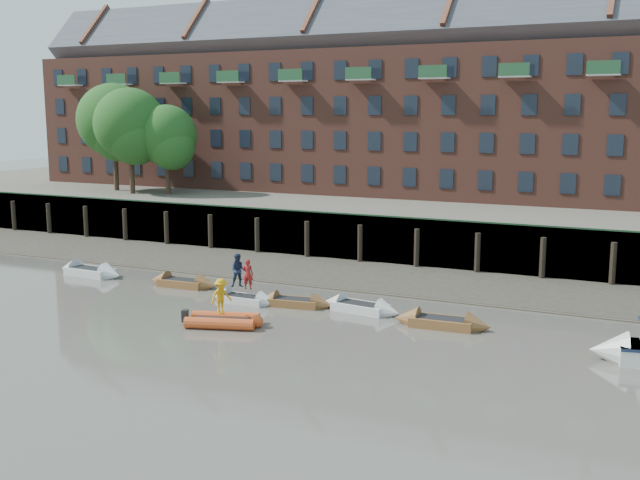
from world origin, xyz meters
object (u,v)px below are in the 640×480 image
Objects in this scene: rowboat_3 at (244,299)px; person_rib_crew at (221,296)px; rowboat_6 at (442,322)px; person_rower_a at (248,274)px; rib_tender at (226,320)px; person_rower_b at (239,271)px; rowboat_5 at (360,307)px; rowboat_2 at (183,283)px; rowboat_0 at (90,272)px; rowboat_4 at (295,302)px.

person_rib_crew is (1.30, -4.23, 1.25)m from rowboat_3.
person_rower_a is at bearing 176.53° from rowboat_6.
person_rib_crew is at bearing -175.92° from rib_tender.
rib_tender is 4.99m from person_rower_b.
rowboat_5 is at bearing 9.86° from rowboat_3.
rowboat_2 is at bearing 170.55° from rowboat_6.
person_rower_a is at bearing -163.72° from rowboat_5.
person_rower_a is at bearing -4.44° from rowboat_0.
person_rower_b reaches higher than rowboat_0.
rowboat_2 is 2.75× the size of person_rower_a.
rowboat_5 is 7.07m from rib_tender.
person_rower_a is (0.23, 0.06, 1.38)m from rowboat_3.
person_rower_b is at bearing 96.39° from rib_tender.
person_rower_b is at bearing 45.91° from person_rib_crew.
rowboat_2 is 8.05m from rowboat_4.
rowboat_3 is at bearing 92.36° from rib_tender.
rowboat_4 is 5.16m from person_rib_crew.
rowboat_2 is at bearing 121.24° from rib_tender.
rowboat_4 is 0.91× the size of rowboat_6.
rowboat_3 is at bearing 41.69° from person_rib_crew.
rowboat_5 reaches higher than rowboat_4.
rowboat_6 reaches higher than rowboat_2.
rowboat_2 is 1.12× the size of rowboat_3.
rowboat_6 is at bearing -0.93° from rowboat_0.
rowboat_6 is at bearing 1.16° from rowboat_3.
rowboat_2 is 1.05× the size of rowboat_4.
rowboat_6 is 10.31m from rib_tender.
rowboat_5 is 1.22× the size of rib_tender.
rowboat_2 reaches higher than rowboat_3.
rowboat_3 is (5.19, -1.73, -0.02)m from rowboat_2.
rowboat_0 is at bearing 167.85° from rowboat_4.
rowboat_6 is (23.09, -1.65, -0.01)m from rowboat_0.
person_rib_crew is (-1.47, -4.79, 1.24)m from rowboat_4.
person_rib_crew is (13.51, -5.94, 1.20)m from rowboat_0.
rowboat_2 is at bearing -176.21° from rowboat_5.
rowboat_3 is 2.18× the size of person_rower_b.
rowboat_2 is 1.19× the size of rib_tender.
rowboat_4 is 2.93m from person_rower_a.
rowboat_0 is 7.01m from rowboat_2.
person_rower_b is at bearing 153.83° from rowboat_3.
rowboat_5 is at bearing 0.96° from rowboat_0.
rib_tender is 1.20m from person_rib_crew.
rowboat_0 is at bearing 177.55° from rowboat_2.
rowboat_0 is at bearing -23.41° from person_rower_a.
rowboat_3 is 0.94× the size of rowboat_4.
rowboat_6 is (10.89, 0.07, 0.03)m from rowboat_3.
rowboat_6 reaches higher than rowboat_3.
rowboat_0 is 1.24× the size of rowboat_3.
rowboat_0 is 2.71× the size of person_rower_b.
rowboat_5 is at bearing -27.50° from person_rower_b.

